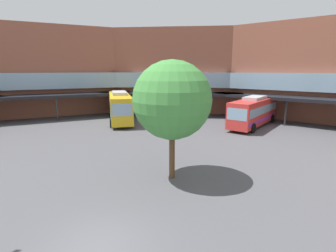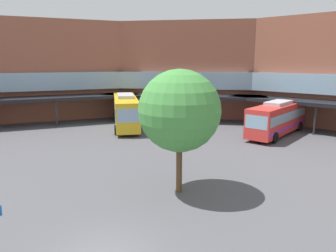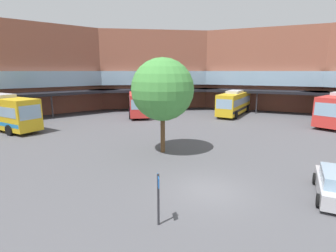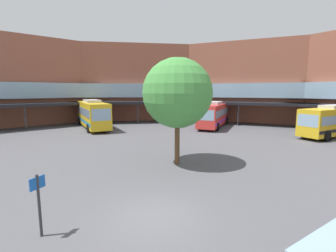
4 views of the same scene
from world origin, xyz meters
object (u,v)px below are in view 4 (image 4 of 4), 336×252
Objects in this scene: bus_3 at (333,121)px; stop_sign_post at (39,199)px; plaza_tree at (177,93)px; bus_4 at (92,114)px; bus_2 at (214,114)px.

stop_sign_post is at bearing 9.60° from bus_3.
stop_sign_post is at bearing -113.71° from plaza_tree.
bus_4 reaches higher than bus_3.
plaza_tree is at bearing 3.79° from bus_2.
bus_4 is at bearing 131.16° from plaza_tree.
plaza_tree is (-16.79, -12.58, 3.21)m from bus_3.
bus_4 is (-30.25, 2.81, 0.18)m from bus_3.
bus_2 reaches higher than bus_3.
bus_2 is at bearing 65.65° from bus_4.
plaza_tree is 10.80m from stop_sign_post.
bus_4 is at bearing -64.30° from bus_2.
bus_3 is at bearing 80.49° from bus_2.
stop_sign_post is (-4.09, -9.31, -3.62)m from plaza_tree.
bus_2 is 1.16× the size of bus_3.
bus_4 is 4.85× the size of stop_sign_post.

